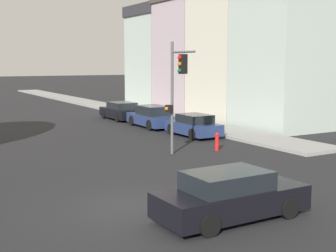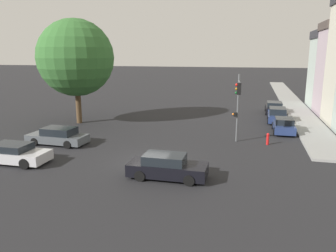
# 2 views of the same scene
# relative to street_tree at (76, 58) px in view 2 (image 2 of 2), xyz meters

# --- Properties ---
(ground_plane) EXTENTS (300.00, 300.00, 0.00)m
(ground_plane) POSITION_rel_street_tree_xyz_m (10.51, -9.92, -6.50)
(ground_plane) COLOR black
(sidewalk_strip) EXTENTS (2.99, 60.00, 0.17)m
(sidewalk_strip) POSITION_rel_street_tree_xyz_m (22.47, 22.80, -6.42)
(sidewalk_strip) COLOR gray
(sidewalk_strip) RESTS_ON ground_plane
(street_tree) EXTENTS (7.50, 7.50, 10.27)m
(street_tree) POSITION_rel_street_tree_xyz_m (0.00, 0.00, 0.00)
(street_tree) COLOR #4C3823
(street_tree) RESTS_ON ground_plane
(traffic_signal) EXTENTS (0.64, 1.91, 5.38)m
(traffic_signal) POSITION_rel_street_tree_xyz_m (15.87, -3.77, -3.07)
(traffic_signal) COLOR #515456
(traffic_signal) RESTS_ON ground_plane
(crossing_car_0) EXTENTS (4.72, 2.08, 1.33)m
(crossing_car_0) POSITION_rel_street_tree_xyz_m (2.43, -7.62, -5.87)
(crossing_car_0) COLOR #4C5156
(crossing_car_0) RESTS_ON ground_plane
(crossing_car_1) EXTENTS (4.48, 1.91, 1.39)m
(crossing_car_1) POSITION_rel_street_tree_xyz_m (12.45, -12.39, -5.84)
(crossing_car_1) COLOR black
(crossing_car_1) RESTS_ON ground_plane
(crossing_car_2) EXTENTS (4.52, 2.05, 1.28)m
(crossing_car_2) POSITION_rel_street_tree_xyz_m (2.18, -12.30, -5.88)
(crossing_car_2) COLOR #B7B7BC
(crossing_car_2) RESTS_ON ground_plane
(parked_car_0) EXTENTS (1.84, 3.92, 1.34)m
(parked_car_0) POSITION_rel_street_tree_xyz_m (19.82, 0.74, -5.86)
(parked_car_0) COLOR navy
(parked_car_0) RESTS_ON ground_plane
(parked_car_1) EXTENTS (2.02, 4.57, 1.49)m
(parked_car_1) POSITION_rel_street_tree_xyz_m (19.57, 5.55, -5.80)
(parked_car_1) COLOR navy
(parked_car_1) RESTS_ON ground_plane
(parked_car_2) EXTENTS (2.01, 4.36, 1.37)m
(parked_car_2) POSITION_rel_street_tree_xyz_m (19.56, 10.63, -5.85)
(parked_car_2) COLOR black
(parked_car_2) RESTS_ON ground_plane
(fire_hydrant) EXTENTS (0.22, 0.22, 0.92)m
(fire_hydrant) POSITION_rel_street_tree_xyz_m (18.28, -3.74, -6.01)
(fire_hydrant) COLOR red
(fire_hydrant) RESTS_ON ground_plane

